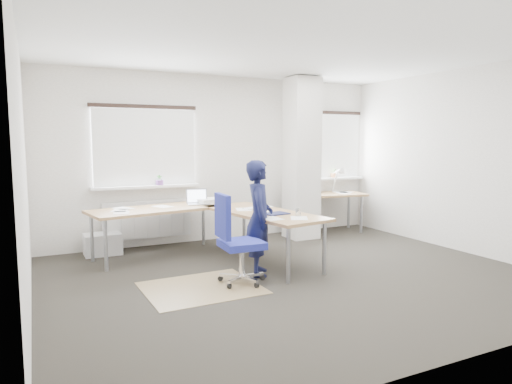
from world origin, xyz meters
name	(u,v)px	position (x,y,z in m)	size (l,w,h in m)	color
ground	(294,276)	(0.00, 0.00, 0.00)	(6.00, 6.00, 0.00)	black
room_shell	(290,138)	(0.18, 0.45, 1.75)	(6.04, 5.04, 2.82)	beige
floor_mat	(201,288)	(-1.22, 0.06, 0.00)	(1.30, 1.10, 0.01)	#947A51
white_crate	(103,244)	(-2.03, 2.22, 0.16)	(0.53, 0.37, 0.32)	white
desk_main	(212,212)	(-0.63, 1.24, 0.69)	(2.82, 2.63, 0.96)	#986C41
desk_side	(326,196)	(1.97, 2.15, 0.69)	(1.50, 0.93, 1.22)	#986C41
task_chair	(239,259)	(-0.76, 0.03, 0.30)	(0.59, 0.59, 1.09)	navy
person	(259,218)	(-0.37, 0.26, 0.73)	(0.53, 0.35, 1.46)	black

